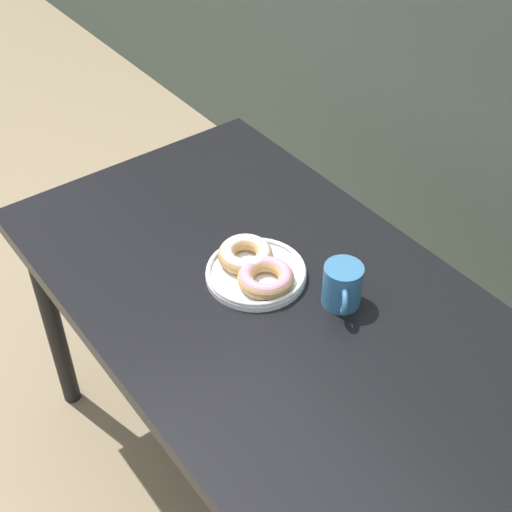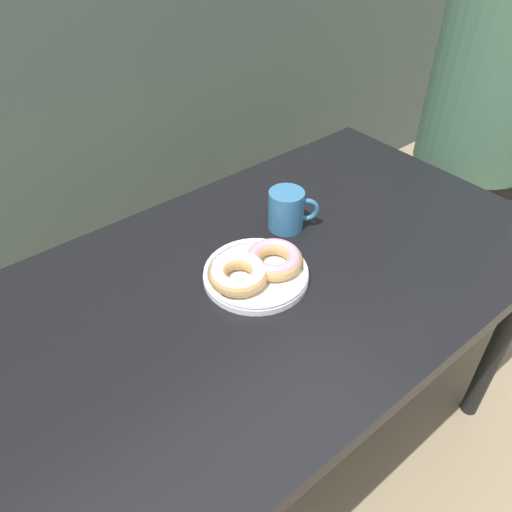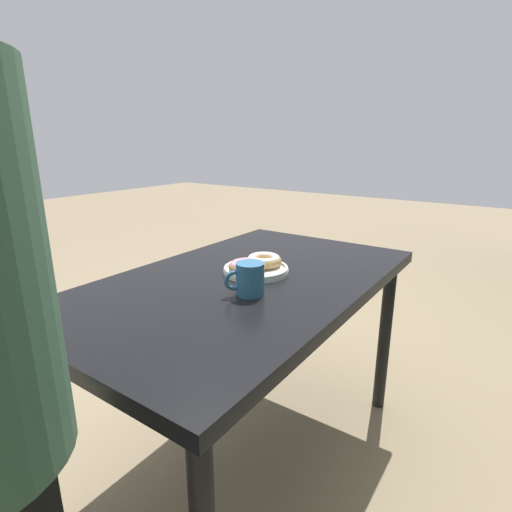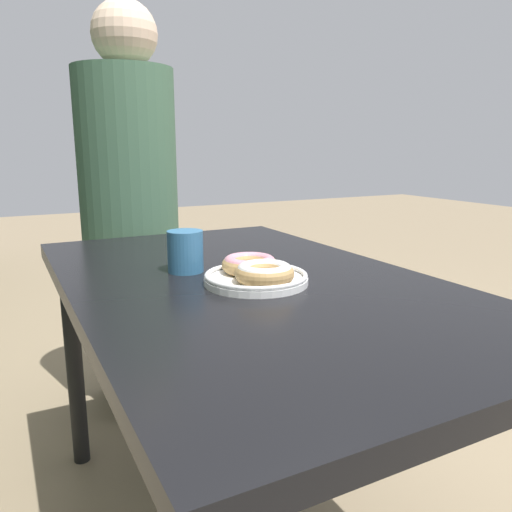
# 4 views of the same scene
# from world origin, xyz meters

# --- Properties ---
(dining_table) EXTENTS (1.26, 0.75, 0.71)m
(dining_table) POSITION_xyz_m (0.00, 0.15, 0.63)
(dining_table) COLOR black
(dining_table) RESTS_ON ground_plane
(donut_plate) EXTENTS (0.24, 0.22, 0.05)m
(donut_plate) POSITION_xyz_m (-0.06, 0.16, 0.73)
(donut_plate) COLOR white
(donut_plate) RESTS_ON dining_table
(coffee_mug) EXTENTS (0.11, 0.09, 0.10)m
(coffee_mug) POSITION_xyz_m (0.12, 0.25, 0.75)
(coffee_mug) COLOR teal
(coffee_mug) RESTS_ON dining_table
(person_figure) EXTENTS (0.36, 0.34, 1.46)m
(person_figure) POSITION_xyz_m (0.85, 0.21, 0.79)
(person_figure) COLOR black
(person_figure) RESTS_ON ground_plane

